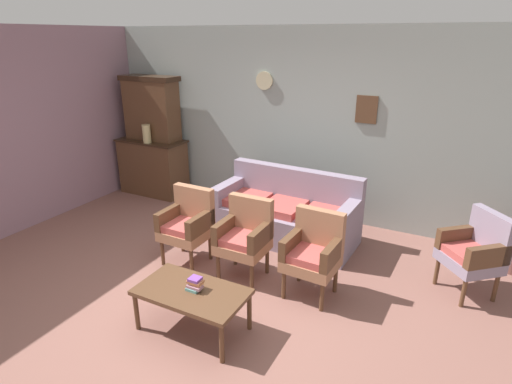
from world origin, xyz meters
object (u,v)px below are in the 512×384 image
object	(u,v)px
vase_on_cabinet	(147,134)
armchair_near_cabinet	(313,251)
wingback_chair_by_fireplace	(475,250)
floral_couch	(286,215)
armchair_row_middle	(188,223)
coffee_table	(192,294)
side_cabinet	(153,167)
armchair_near_couch_end	(245,235)
book_stack_on_table	(195,284)

from	to	relation	value
vase_on_cabinet	armchair_near_cabinet	world-z (taller)	vase_on_cabinet
wingback_chair_by_fireplace	floral_couch	bearing A→B (deg)	172.90
wingback_chair_by_fireplace	armchair_row_middle	bearing A→B (deg)	-164.81
armchair_row_middle	armchair_near_cabinet	distance (m)	1.55
vase_on_cabinet	coffee_table	distance (m)	3.67
side_cabinet	coffee_table	distance (m)	3.78
armchair_row_middle	armchair_near_couch_end	distance (m)	0.76
side_cabinet	coffee_table	world-z (taller)	side_cabinet
side_cabinet	book_stack_on_table	distance (m)	3.78
vase_on_cabinet	armchair_row_middle	world-z (taller)	vase_on_cabinet
wingback_chair_by_fireplace	book_stack_on_table	distance (m)	2.86
armchair_near_cabinet	coffee_table	distance (m)	1.31
armchair_near_couch_end	armchair_near_cabinet	bearing A→B (deg)	0.58
armchair_row_middle	book_stack_on_table	distance (m)	1.29
coffee_table	book_stack_on_table	size ratio (longest dim) A/B	6.81
armchair_near_cabinet	wingback_chair_by_fireplace	xyz separation A→B (m)	(1.47, 0.78, 0.00)
side_cabinet	wingback_chair_by_fireplace	bearing A→B (deg)	-9.31
coffee_table	book_stack_on_table	world-z (taller)	book_stack_on_table
coffee_table	armchair_near_couch_end	bearing A→B (deg)	91.69
floral_couch	wingback_chair_by_fireplace	xyz separation A→B (m)	(2.23, -0.28, 0.17)
armchair_row_middle	armchair_near_couch_end	xyz separation A→B (m)	(0.76, 0.03, 0.00)
book_stack_on_table	wingback_chair_by_fireplace	bearing A→B (deg)	39.41
armchair_near_couch_end	coffee_table	bearing A→B (deg)	-88.31
floral_couch	book_stack_on_table	distance (m)	2.10
side_cabinet	armchair_near_couch_end	distance (m)	3.11
wingback_chair_by_fireplace	armchair_near_cabinet	bearing A→B (deg)	-151.96
floral_couch	armchair_row_middle	xyz separation A→B (m)	(-0.79, -1.10, 0.17)
floral_couch	book_stack_on_table	bearing A→B (deg)	-89.43
vase_on_cabinet	armchair_near_couch_end	world-z (taller)	vase_on_cabinet
side_cabinet	coffee_table	xyz separation A→B (m)	(2.70, -2.65, -0.09)
side_cabinet	coffee_table	bearing A→B (deg)	-44.47
armchair_row_middle	armchair_near_cabinet	xyz separation A→B (m)	(1.55, 0.04, 0.00)
side_cabinet	wingback_chair_by_fireplace	distance (m)	5.00
armchair_near_couch_end	wingback_chair_by_fireplace	size ratio (longest dim) A/B	1.00
armchair_near_cabinet	floral_couch	bearing A→B (deg)	125.69
side_cabinet	armchair_near_couch_end	size ratio (longest dim) A/B	1.28
armchair_near_cabinet	book_stack_on_table	xyz separation A→B (m)	(-0.74, -1.03, -0.02)
floral_couch	armchair_near_cabinet	world-z (taller)	same
book_stack_on_table	coffee_table	bearing A→B (deg)	-139.92
armchair_row_middle	coffee_table	size ratio (longest dim) A/B	0.90
armchair_near_cabinet	coffee_table	bearing A→B (deg)	-125.99
armchair_near_couch_end	armchair_near_cabinet	distance (m)	0.80
armchair_near_couch_end	book_stack_on_table	world-z (taller)	armchair_near_couch_end
book_stack_on_table	side_cabinet	bearing A→B (deg)	136.02
floral_couch	coffee_table	xyz separation A→B (m)	(-0.00, -2.12, 0.05)
armchair_near_cabinet	wingback_chair_by_fireplace	distance (m)	1.67
armchair_near_couch_end	armchair_near_cabinet	world-z (taller)	same
vase_on_cabinet	book_stack_on_table	bearing A→B (deg)	-42.83
vase_on_cabinet	armchair_row_middle	bearing A→B (deg)	-38.43
side_cabinet	wingback_chair_by_fireplace	xyz separation A→B (m)	(4.93, -0.81, 0.03)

